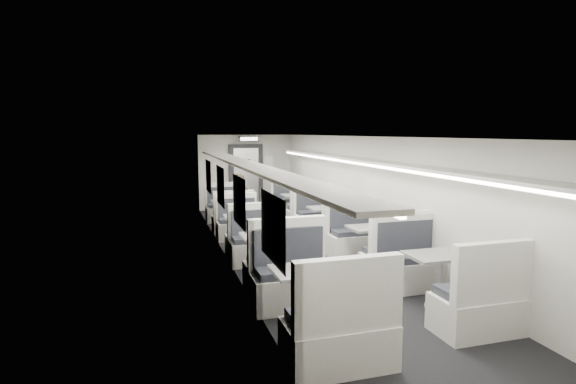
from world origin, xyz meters
TOP-DOWN VIEW (x-y plane):
  - room at (0.00, 0.00)m, footprint 3.24×12.24m
  - booth_left_a at (-1.00, 3.38)m, footprint 0.99×2.01m
  - booth_left_b at (-1.00, 1.22)m, footprint 0.98×1.98m
  - booth_left_c at (-1.00, -0.90)m, footprint 1.05×2.13m
  - booth_left_d at (-1.00, -3.23)m, footprint 1.16×2.36m
  - booth_right_a at (1.00, 3.50)m, footprint 1.08×2.19m
  - booth_right_b at (1.00, 1.22)m, footprint 1.09×2.22m
  - booth_right_c at (1.00, -0.98)m, footprint 1.09×2.20m
  - booth_right_d at (1.00, -3.00)m, footprint 1.12×2.27m
  - passenger at (-0.70, 3.15)m, footprint 0.60×0.50m
  - window_a at (-1.49, 3.40)m, footprint 0.02×1.18m
  - window_b at (-1.49, 1.20)m, footprint 0.02×1.18m
  - window_c at (-1.49, -1.00)m, footprint 0.02×1.18m
  - window_d at (-1.49, -3.20)m, footprint 0.02×1.18m
  - luggage_rack_left at (-1.24, -0.30)m, footprint 0.46×10.40m
  - luggage_rack_right at (1.24, -0.30)m, footprint 0.46×10.40m
  - vestibule_door at (0.00, 5.93)m, footprint 1.10×0.13m
  - exit_sign at (0.00, 5.44)m, footprint 0.62×0.12m
  - wall_notice at (0.75, 5.92)m, footprint 0.32×0.02m

SIDE VIEW (x-z plane):
  - booth_left_b at x=-1.00m, z-range -0.18..0.88m
  - booth_left_a at x=-1.00m, z-range -0.18..0.90m
  - booth_left_c at x=-1.00m, z-range -0.19..0.95m
  - booth_right_a at x=1.00m, z-range -0.19..0.98m
  - booth_right_c at x=1.00m, z-range -0.20..0.98m
  - booth_right_b at x=1.00m, z-range -0.20..0.99m
  - booth_right_d at x=1.00m, z-range -0.20..1.01m
  - booth_left_d at x=-1.00m, z-range -0.21..1.05m
  - passenger at x=-0.70m, z-range 0.00..1.42m
  - vestibule_door at x=0.00m, z-range -0.01..2.09m
  - room at x=0.00m, z-range -0.12..2.52m
  - window_a at x=-1.49m, z-range 0.93..1.77m
  - window_b at x=-1.49m, z-range 0.93..1.77m
  - window_c at x=-1.49m, z-range 0.93..1.77m
  - window_d at x=-1.49m, z-range 0.93..1.77m
  - wall_notice at x=0.75m, z-range 1.30..1.70m
  - luggage_rack_left at x=-1.24m, z-range 1.87..1.96m
  - luggage_rack_right at x=1.24m, z-range 1.87..1.96m
  - exit_sign at x=0.00m, z-range 2.20..2.36m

